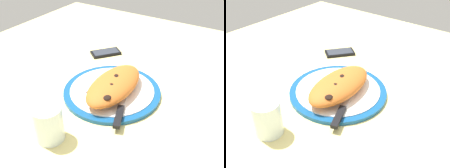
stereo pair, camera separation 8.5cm
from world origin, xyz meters
TOP-DOWN VIEW (x-y plane):
  - ground_plane at (0.00, 0.00)cm, footprint 150.00×150.00cm
  - plate at (0.00, 0.00)cm, footprint 32.28×32.28cm
  - calzone at (1.20, 1.57)cm, footprint 26.70×13.79cm
  - fork at (0.26, -7.32)cm, footprint 15.53×2.38cm
  - knife at (8.64, 8.28)cm, footprint 20.70×9.56cm
  - smartphone at (-22.71, -17.31)cm, footprint 13.36×12.38cm
  - water_glass at (26.18, -2.95)cm, footprint 7.50×7.50cm

SIDE VIEW (x-z plane):
  - ground_plane at x=0.00cm, z-range -3.00..0.00cm
  - smartphone at x=-22.71cm, z-range -0.02..1.14cm
  - plate at x=0.00cm, z-range -0.03..1.53cm
  - fork at x=0.26cm, z-range 1.56..1.96cm
  - knife at x=8.64cm, z-range 1.46..2.66cm
  - water_glass at x=26.18cm, z-range -0.65..9.44cm
  - calzone at x=1.20cm, z-range 1.53..7.41cm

